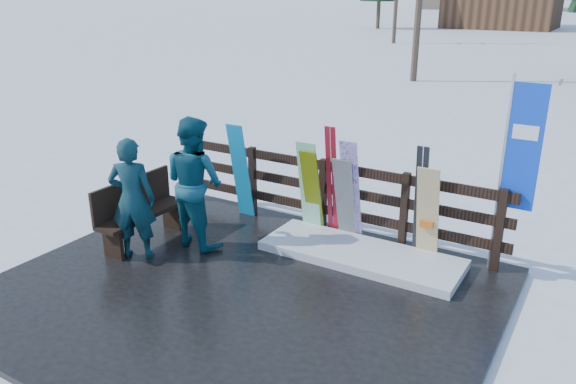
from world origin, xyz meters
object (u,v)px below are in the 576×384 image
Objects in this scene: bench at (139,209)px; person_front at (132,199)px; snowboard_0 at (241,171)px; snowboard_3 at (351,192)px; person_back at (194,182)px; rental_flag at (518,155)px; snowboard_1 at (309,188)px; snowboard_4 at (345,200)px; snowboard_5 at (428,215)px; snowboard_2 at (312,193)px.

person_front is (0.31, -0.39, 0.34)m from bench.
snowboard_0 is 1.95m from snowboard_3.
snowboard_0 is 0.84× the size of person_back.
bench is at bearing -159.36° from rental_flag.
snowboard_3 is 2.28m from rental_flag.
snowboard_1 is 0.60m from snowboard_4.
bench is at bearing -115.69° from snowboard_0.
bench is 4.12m from snowboard_5.
snowboard_4 is 0.79× the size of person_front.
snowboard_0 is at bearing -176.20° from rental_flag.
rental_flag is (2.80, 0.27, 0.87)m from snowboard_1.
rental_flag is (2.11, 0.27, 0.81)m from snowboard_3.
snowboard_3 is at bearing 0.00° from snowboard_4.
snowboard_2 is 1.03× the size of snowboard_4.
snowboard_4 is 0.71× the size of person_back.
rental_flag reaches higher than person_back.
snowboard_0 is 1.26m from snowboard_1.
person_back reaches higher than snowboard_2.
snowboard_0 reaches higher than snowboard_5.
rental_flag is 4.33m from person_back.
bench is 1.07× the size of snowboard_5.
person_back is (-4.04, -1.43, -0.65)m from rental_flag.
snowboard_2 is at bearing 0.00° from snowboard_0.
rental_flag reaches higher than snowboard_2.
snowboard_4 is at bearing 0.00° from snowboard_0.
person_front is at bearing -131.10° from snowboard_1.
snowboard_0 reaches higher than snowboard_2.
snowboard_4 is 1.23m from snowboard_5.
bench is 1.08× the size of snowboard_2.
snowboard_2 is at bearing 36.87° from bench.
snowboard_0 is at bearing 180.00° from snowboard_1.
snowboard_3 is 1.14m from snowboard_5.
snowboard_3 reaches higher than snowboard_0.
person_front is at bearing -151.15° from snowboard_5.
person_back is (-1.29, -1.16, 0.28)m from snowboard_2.
person_front is at bearing -102.45° from snowboard_0.
snowboard_1 reaches higher than bench.
bench is 0.93× the size of snowboard_0.
person_back is at bearing -160.53° from rental_flag.
snowboard_0 is at bearing 180.00° from snowboard_2.
bench is 2.53m from snowboard_1.
snowboard_4 is 0.52× the size of rental_flag.
snowboard_1 reaches higher than snowboard_2.
person_front reaches higher than snowboard_3.
bench is 1.11× the size of snowboard_4.
snowboard_2 is at bearing -129.82° from person_back.
snowboard_3 is (1.95, 0.00, 0.00)m from snowboard_0.
bench is 2.57m from snowboard_2.
person_back reaches higher than snowboard_1.
snowboard_5 reaches higher than bench.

